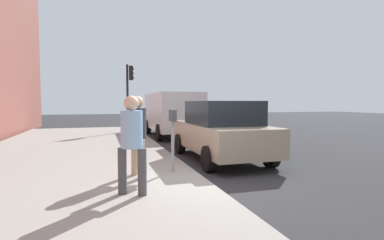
{
  "coord_description": "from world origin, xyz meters",
  "views": [
    {
      "loc": [
        -5.75,
        2.06,
        1.73
      ],
      "look_at": [
        1.16,
        -0.03,
        1.31
      ],
      "focal_mm": 28.08,
      "sensor_mm": 36.0,
      "label": 1
    }
  ],
  "objects": [
    {
      "name": "parked_van_far",
      "position": [
        9.11,
        -1.35,
        1.26
      ],
      "size": [
        5.21,
        2.13,
        2.18
      ],
      "color": "silver",
      "rests_on": "ground_plane"
    },
    {
      "name": "parking_meter",
      "position": [
        0.89,
        0.51,
        1.17
      ],
      "size": [
        0.36,
        0.12,
        1.41
      ],
      "color": "gray",
      "rests_on": "sidewalk_slab"
    },
    {
      "name": "traffic_signal",
      "position": [
        10.69,
        0.6,
        2.58
      ],
      "size": [
        0.24,
        0.44,
        3.6
      ],
      "color": "black",
      "rests_on": "sidewalk_slab"
    },
    {
      "name": "pedestrian_bystander",
      "position": [
        -0.61,
        1.57,
        1.14
      ],
      "size": [
        0.37,
        0.47,
        1.7
      ],
      "rotation": [
        0.0,
        0.0,
        -0.54
      ],
      "color": "#47474C",
      "rests_on": "sidewalk_slab"
    },
    {
      "name": "parked_sedan_near",
      "position": [
        2.56,
        -1.35,
        0.89
      ],
      "size": [
        4.4,
        1.97,
        1.77
      ],
      "color": "gray",
      "rests_on": "ground_plane"
    },
    {
      "name": "ground_plane",
      "position": [
        0.0,
        0.0,
        0.0
      ],
      "size": [
        80.0,
        80.0,
        0.0
      ],
      "primitive_type": "plane",
      "color": "#2B2B2D",
      "rests_on": "ground"
    },
    {
      "name": "pedestrian_at_meter",
      "position": [
        0.64,
        1.33,
        1.15
      ],
      "size": [
        0.51,
        0.37,
        1.72
      ],
      "rotation": [
        0.0,
        0.0,
        -1.31
      ],
      "color": "tan",
      "rests_on": "sidewalk_slab"
    },
    {
      "name": "sidewalk_slab",
      "position": [
        0.0,
        3.0,
        0.07
      ],
      "size": [
        28.0,
        6.0,
        0.15
      ],
      "primitive_type": "cube",
      "color": "gray",
      "rests_on": "ground_plane"
    }
  ]
}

